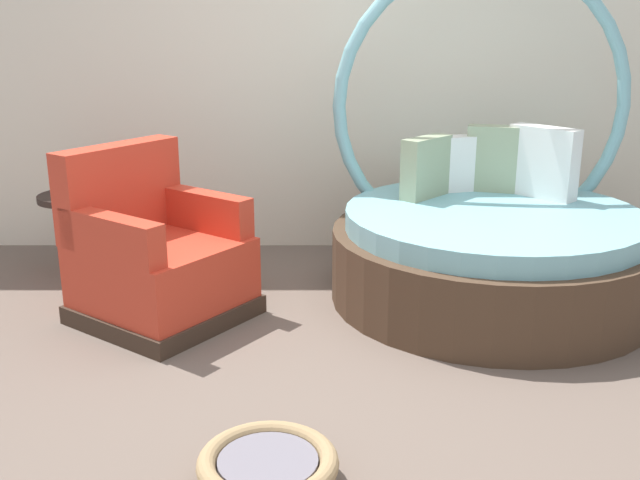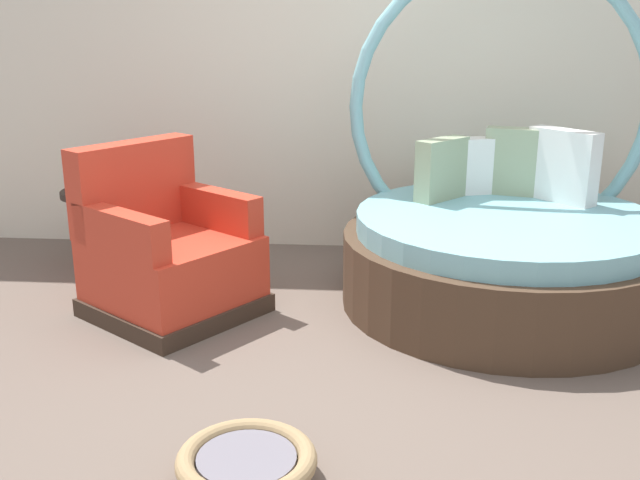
{
  "view_description": "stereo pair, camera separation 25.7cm",
  "coord_description": "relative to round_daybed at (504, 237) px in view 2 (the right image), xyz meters",
  "views": [
    {
      "loc": [
        -0.07,
        -3.12,
        1.63
      ],
      "look_at": [
        -0.09,
        0.39,
        0.55
      ],
      "focal_mm": 41.78,
      "sensor_mm": 36.0,
      "label": 1
    },
    {
      "loc": [
        0.18,
        -3.11,
        1.63
      ],
      "look_at": [
        -0.09,
        0.39,
        0.55
      ],
      "focal_mm": 41.78,
      "sensor_mm": 36.0,
      "label": 2
    }
  ],
  "objects": [
    {
      "name": "ground_plane",
      "position": [
        -0.93,
        -1.07,
        -0.39
      ],
      "size": [
        8.0,
        8.0,
        0.02
      ],
      "primitive_type": "cube",
      "color": "#66564C"
    },
    {
      "name": "back_wall",
      "position": [
        -0.93,
        1.03,
        1.1
      ],
      "size": [
        8.0,
        0.12,
        2.96
      ],
      "primitive_type": "cube",
      "color": "silver",
      "rests_on": "ground_plane"
    },
    {
      "name": "round_daybed",
      "position": [
        0.0,
        0.0,
        0.0
      ],
      "size": [
        1.85,
        1.85,
        1.99
      ],
      "color": "#473323",
      "rests_on": "ground_plane"
    },
    {
      "name": "red_armchair",
      "position": [
        -1.9,
        -0.33,
        -0.05
      ],
      "size": [
        1.12,
        1.12,
        0.94
      ],
      "color": "#38281E",
      "rests_on": "ground_plane"
    },
    {
      "name": "pet_basket",
      "position": [
        -1.18,
        -1.9,
        -0.31
      ],
      "size": [
        0.51,
        0.51,
        0.13
      ],
      "color": "#9E7F56",
      "rests_on": "ground_plane"
    },
    {
      "name": "side_table",
      "position": [
        -2.57,
        0.4,
        0.04
      ],
      "size": [
        0.44,
        0.44,
        0.52
      ],
      "color": "#2D231E",
      "rests_on": "ground_plane"
    }
  ]
}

